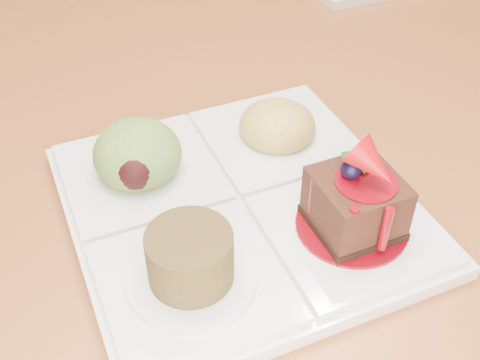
{
  "coord_description": "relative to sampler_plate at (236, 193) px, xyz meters",
  "views": [
    {
      "loc": [
        -0.05,
        -1.03,
        1.08
      ],
      "look_at": [
        -0.03,
        -0.69,
        0.79
      ],
      "focal_mm": 45.0,
      "sensor_mm": 36.0,
      "label": 1
    }
  ],
  "objects": [
    {
      "name": "ground",
      "position": [
        0.03,
        0.69,
        -0.77
      ],
      "size": [
        6.0,
        6.0,
        0.0
      ],
      "primitive_type": "plane",
      "color": "#522817"
    },
    {
      "name": "sampler_plate",
      "position": [
        0.0,
        0.0,
        0.0
      ],
      "size": [
        0.32,
        0.32,
        0.1
      ],
      "rotation": [
        0.0,
        0.0,
        0.34
      ],
      "color": "silver",
      "rests_on": "dining_table"
    }
  ]
}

